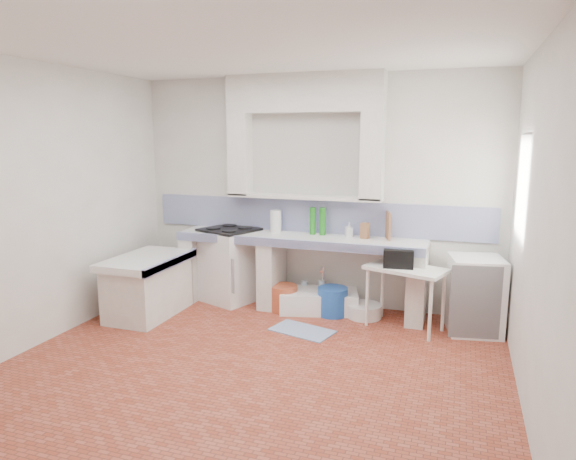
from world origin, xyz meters
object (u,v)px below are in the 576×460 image
(side_table, at_px, (405,298))
(fridge, at_px, (475,295))
(stove, at_px, (230,265))
(sink, at_px, (319,302))

(side_table, bearing_deg, fridge, 30.20)
(stove, relative_size, fridge, 1.10)
(sink, height_order, fridge, fridge)
(side_table, height_order, fridge, fridge)
(sink, relative_size, fridge, 1.12)
(side_table, xyz_separation_m, fridge, (0.72, 0.14, 0.06))
(sink, bearing_deg, fridge, -18.31)
(stove, height_order, fridge, stove)
(stove, xyz_separation_m, fridge, (2.95, -0.16, -0.04))
(stove, xyz_separation_m, side_table, (2.23, -0.30, -0.11))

